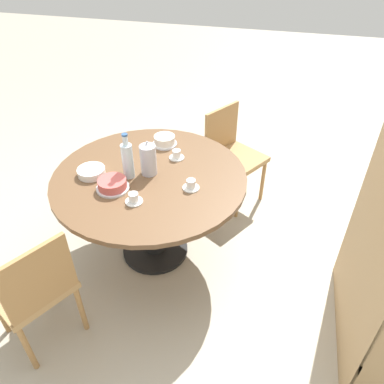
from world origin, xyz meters
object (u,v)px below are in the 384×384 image
Objects in this scene: cake_main at (112,184)px; cake_second at (165,141)px; cup_c at (191,185)px; cup_a at (134,199)px; cup_b at (177,155)px; chair_a at (34,288)px; water_bottle at (128,160)px; chair_b at (232,153)px; coffee_pot at (148,159)px.

cake_main is 0.65m from cake_second.
cup_c is (0.50, 0.34, -0.01)m from cake_second.
cup_c is (-0.13, 0.50, -0.01)m from cake_main.
cup_b is at bearing 168.67° from cup_a.
chair_a is 0.97m from water_bottle.
cake_second is 1.71× the size of cup_b.
cup_a is at bearing -169.77° from chair_b.
coffee_pot is 0.35m from cup_c.
chair_b is 1.27m from cup_a.
cake_main is at bearing -32.68° from cup_b.
cup_b is (-0.31, 0.25, -0.11)m from water_bottle.
coffee_pot reaches higher than chair_b.
chair_a is at bearing -23.57° from coffee_pot.
cake_main is (0.16, -0.05, -0.10)m from water_bottle.
cake_second is (-0.47, 0.10, -0.10)m from water_bottle.
cup_c is at bearing -157.00° from chair_b.
chair_a is 1.39m from cake_second.
cake_main is at bearing -13.59° from cake_second.
cake_main reaches higher than cup_b.
cup_b is at bearing 141.13° from water_bottle.
water_bottle is (0.91, -0.57, 0.40)m from chair_b.
chair_a reaches higher than cake_main.
chair_b is 1.14m from water_bottle.
chair_b is 0.98m from cup_c.
chair_b reaches higher than cup_c.
cake_main is at bearing -18.02° from water_bottle.
chair_a is at bearing -18.45° from cake_main.
coffee_pot is 1.16× the size of cake_main.
water_bottle is at bearing -58.67° from coffee_pot.
chair_b is at bearing -177.93° from chair_a.
cup_b is at bearing 41.50° from cake_second.
chair_b is at bearing 132.56° from cake_second.
coffee_pot is 0.77× the size of water_bottle.
coffee_pot is 1.32× the size of cake_second.
cup_c is at bearing 34.59° from cake_second.
cup_a is (0.10, 0.19, -0.01)m from cake_main.
chair_b is 1.27m from cake_main.
coffee_pot reaches higher than cup_c.
cup_c is (0.93, -0.13, 0.29)m from chair_b.
cup_b is (-0.23, 0.13, -0.09)m from coffee_pot.
cake_second is 0.22m from cup_b.
coffee_pot is at bearing 143.65° from cake_main.
coffee_pot is 0.28m from cup_b.
chair_a is at bearing -24.66° from cup_b.
cup_a is (0.73, 0.03, -0.01)m from cake_second.
chair_b is 7.72× the size of cup_c.
chair_a is at bearing -41.68° from cup_c.
water_bottle is at bearing -93.30° from cup_c.
coffee_pot is (0.83, -0.45, 0.38)m from chair_b.
cake_main is (-0.68, 0.23, 0.30)m from chair_a.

